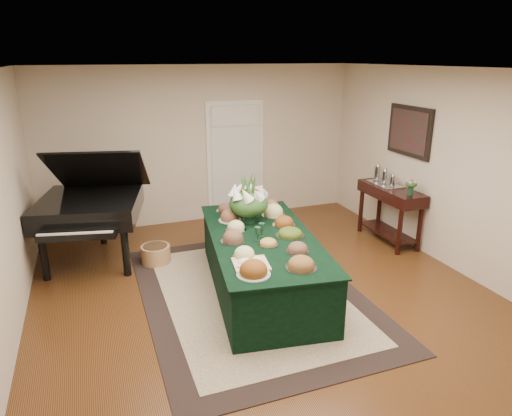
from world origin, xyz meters
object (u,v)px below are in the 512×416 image
object	(u,v)px
grand_piano	(91,206)
mahogany_sideboard	(390,200)
buffet_table	(262,263)
floral_centerpiece	(249,199)

from	to	relation	value
grand_piano	mahogany_sideboard	world-z (taller)	grand_piano
buffet_table	mahogany_sideboard	size ratio (longest dim) A/B	2.28
buffet_table	grand_piano	size ratio (longest dim) A/B	1.51
buffet_table	grand_piano	xyz separation A→B (m)	(-1.95, 1.65, 0.46)
buffet_table	mahogany_sideboard	bearing A→B (deg)	18.02
grand_piano	mahogany_sideboard	bearing A→B (deg)	-10.87
buffet_table	floral_centerpiece	xyz separation A→B (m)	(0.01, 0.53, 0.68)
floral_centerpiece	buffet_table	bearing A→B (deg)	-91.50
floral_centerpiece	grand_piano	world-z (taller)	grand_piano
buffet_table	floral_centerpiece	bearing A→B (deg)	88.50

